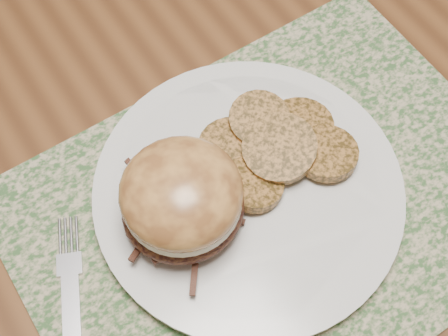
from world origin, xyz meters
The scene contains 6 objects.
ground centered at (0.00, 0.00, 0.00)m, with size 3.50×3.50×0.00m, color brown.
placemat centered at (-0.24, -0.26, 0.75)m, with size 0.45×0.33×0.00m, color #365B2E.
dinner_plate centered at (-0.25, -0.23, 0.76)m, with size 0.26×0.26×0.02m, color silver.
pork_sandwich centered at (-0.32, -0.23, 0.81)m, with size 0.12×0.11×0.08m.
roasted_potatoes centered at (-0.21, -0.21, 0.78)m, with size 0.14×0.14×0.03m.
fork centered at (-0.44, -0.25, 0.76)m, with size 0.09×0.17×0.00m.
Camera 1 is at (-0.40, -0.42, 1.27)m, focal length 50.00 mm.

